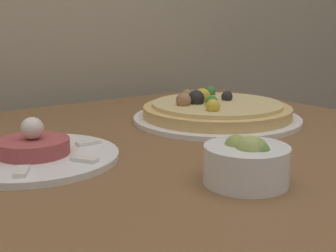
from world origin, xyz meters
name	(u,v)px	position (x,y,z in m)	size (l,w,h in m)	color
dining_table	(131,203)	(0.00, 0.42, 0.63)	(1.11, 0.85, 0.73)	brown
pizza_plate	(216,112)	(0.25, 0.48, 0.75)	(0.35, 0.35, 0.07)	white
tartare_plate	(34,153)	(-0.16, 0.44, 0.74)	(0.26, 0.26, 0.07)	white
small_bowl	(247,162)	(0.03, 0.18, 0.76)	(0.11, 0.11, 0.07)	white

